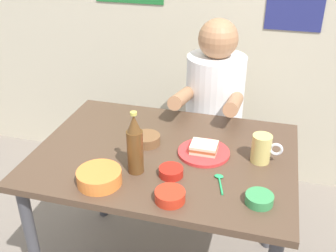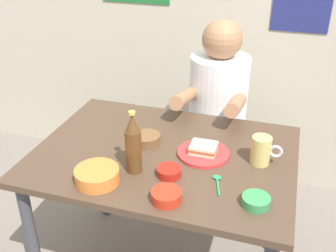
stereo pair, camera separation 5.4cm
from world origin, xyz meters
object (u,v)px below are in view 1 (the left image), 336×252
Objects in this scene: plate_orange at (204,152)px; person_seated at (215,93)px; sandwich at (204,147)px; stool at (211,156)px; beer_bottle at (135,145)px; beer_mug at (262,149)px; dining_table at (165,170)px; soup_bowl_orange at (99,176)px.

person_seated is at bearing 95.16° from plate_orange.
sandwich is at bearing 90.00° from plate_orange.
beer_bottle reaches higher than stool.
person_seated reaches higher than plate_orange.
person_seated is at bearing -90.00° from stool.
dining_table is at bearing -174.79° from beer_mug.
person_seated is at bearing 116.41° from beer_mug.
beer_bottle is (-0.23, -0.20, 0.11)m from plate_orange.
beer_bottle is (-0.47, -0.20, 0.06)m from beer_mug.
person_seated reaches higher than soup_bowl_orange.
soup_bowl_orange is at bearing -122.63° from dining_table.
dining_table is 0.43m from beer_mug.
sandwich is (0.05, -0.60, 0.42)m from stool.
soup_bowl_orange reaches higher than sandwich.
soup_bowl_orange reaches higher than dining_table.
beer_mug is (0.40, 0.04, 0.15)m from dining_table.
sandwich reaches higher than dining_table.
stool is 0.63× the size of person_seated.
dining_table is 0.21m from sandwich.
plate_orange is 0.84× the size of beer_bottle.
soup_bowl_orange is (-0.29, -0.91, 0.42)m from stool.
beer_bottle is at bearing -102.84° from stool.
beer_mug is (0.24, 0.01, 0.03)m from sandwich.
beer_bottle is (-0.18, -0.79, 0.09)m from person_seated.
dining_table is at bearing 66.76° from beer_bottle.
beer_bottle is at bearing -140.21° from sandwich.
sandwich is at bearing 39.79° from beer_bottle.
person_seated reaches higher than beer_mug.
beer_bottle is at bearing 46.28° from soup_bowl_orange.
soup_bowl_orange is at bearing -151.39° from beer_mug.
dining_table is 6.47× the size of soup_bowl_orange.
stool is (0.11, 0.63, -0.30)m from dining_table.
person_seated is at bearing 72.19° from soup_bowl_orange.
person_seated reaches higher than beer_bottle.
dining_table reaches higher than stool.
plate_orange is at bearing 41.97° from soup_bowl_orange.
person_seated is 5.71× the size of beer_mug.
person_seated is at bearing 76.98° from beer_bottle.
sandwich is 0.65× the size of soup_bowl_orange.
person_seated is 2.75× the size of beer_bottle.
stool is 2.05× the size of plate_orange.
dining_table is at bearing 57.37° from soup_bowl_orange.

